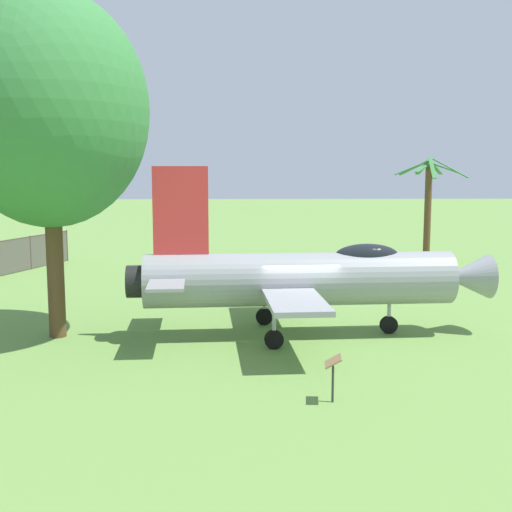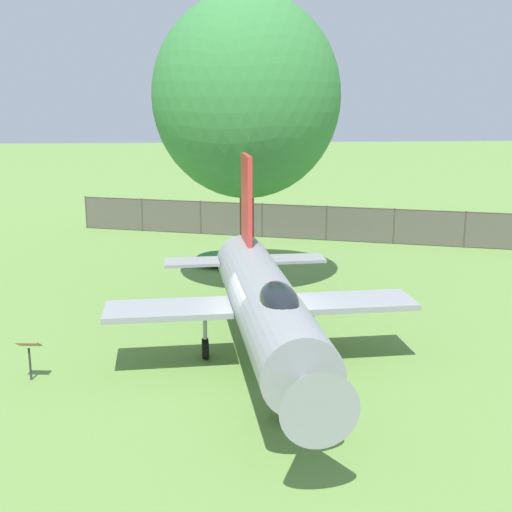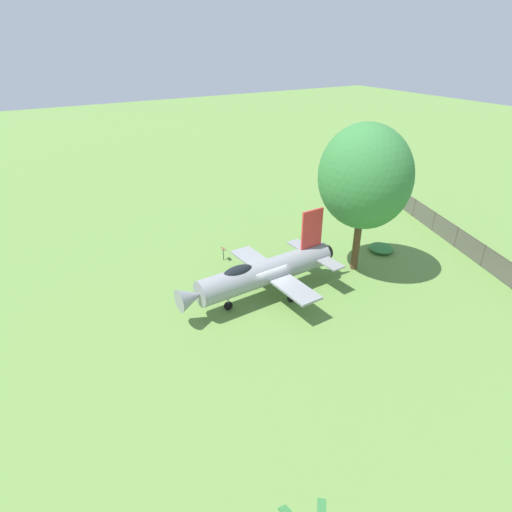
{
  "view_description": "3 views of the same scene",
  "coord_description": "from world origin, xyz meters",
  "views": [
    {
      "loc": [
        21.38,
        -2.09,
        5.58
      ],
      "look_at": [
        1.05,
        -1.49,
        2.85
      ],
      "focal_mm": 45.7,
      "sensor_mm": 36.0,
      "label": 1
    },
    {
      "loc": [
        1.71,
        17.41,
        7.39
      ],
      "look_at": [
        -0.04,
        -3.24,
        2.5
      ],
      "focal_mm": 46.79,
      "sensor_mm": 36.0,
      "label": 2
    },
    {
      "loc": [
        -21.68,
        13.5,
        16.59
      ],
      "look_at": [
        0.97,
        0.26,
        2.82
      ],
      "focal_mm": 29.92,
      "sensor_mm": 36.0,
      "label": 3
    }
  ],
  "objects": [
    {
      "name": "shade_tree",
      "position": [
        -0.09,
        -8.1,
        7.45
      ],
      "size": [
        7.05,
        6.4,
        11.26
      ],
      "color": "brown",
      "rests_on": "ground_plane"
    },
    {
      "name": "display_jet",
      "position": [
        -0.02,
        0.37,
        1.98
      ],
      "size": [
        8.85,
        12.3,
        5.67
      ],
      "rotation": [
        0.0,
        0.0,
        1.63
      ],
      "color": "gray",
      "rests_on": "ground_plane"
    },
    {
      "name": "ground_plane",
      "position": [
        0.0,
        0.0,
        0.0
      ],
      "size": [
        200.0,
        200.0,
        0.0
      ],
      "primitive_type": "plane",
      "color": "#668E42"
    },
    {
      "name": "info_plaque",
      "position": [
        6.35,
        0.2,
        0.85
      ],
      "size": [
        0.64,
        0.46,
        1.14
      ],
      "color": "#333333",
      "rests_on": "ground_plane"
    },
    {
      "name": "palm_tree",
      "position": [
        -17.79,
        9.51,
        3.44
      ],
      "size": [
        3.89,
        4.07,
        6.25
      ],
      "color": "brown",
      "rests_on": "ground_plane"
    }
  ]
}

